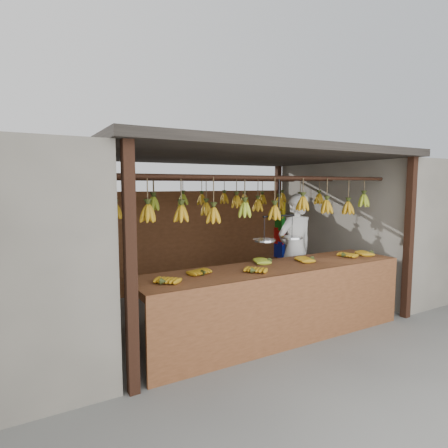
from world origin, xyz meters
TOP-DOWN VIEW (x-y plane):
  - ground at (0.00, 0.00)m, footprint 80.00×80.00m
  - stall at (0.00, 0.33)m, footprint 4.30×3.30m
  - neighbor_right at (3.60, 0.00)m, footprint 3.00×3.00m
  - counter at (-0.07, -1.23)m, footprint 3.59×0.82m
  - hanging_bananas at (-0.00, 0.01)m, footprint 3.65×2.25m
  - balance_scale at (0.05, -1.00)m, footprint 0.74×0.29m
  - vendor at (0.95, -0.28)m, footprint 0.65×0.44m
  - bag_bundles at (1.94, 1.35)m, footprint 0.08×0.26m

SIDE VIEW (x-z plane):
  - ground at x=0.00m, z-range 0.00..0.00m
  - counter at x=-0.07m, z-range 0.23..1.19m
  - vendor at x=0.95m, z-range 0.00..1.78m
  - bag_bundles at x=1.94m, z-range 0.41..1.57m
  - neighbor_right at x=3.60m, z-range 0.00..2.30m
  - balance_scale at x=0.05m, z-range 0.87..1.66m
  - hanging_bananas at x=0.00m, z-range 1.43..1.82m
  - stall at x=0.00m, z-range 0.77..3.17m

